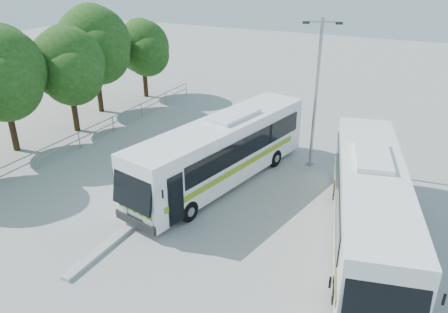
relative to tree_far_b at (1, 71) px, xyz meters
The scene contains 10 objects.
ground 13.85m from the tree_far_b, ahead, with size 100.00×100.00×0.00m, color gray.
kerb_divider 11.65m from the tree_far_b, ahead, with size 0.40×16.00×0.15m, color #B2B2AD.
railing 5.62m from the tree_far_b, 42.90° to the left, with size 0.06×22.00×1.00m.
tree_far_b is the anchor object (origin of this frame).
tree_far_c 4.01m from the tree_far_b, 77.09° to the left, with size 4.97×4.69×6.49m.
tree_far_d 7.61m from the tree_far_b, 92.23° to the left, with size 5.62×5.30×7.33m.
tree_far_e 12.13m from the tree_far_b, 88.17° to the left, with size 4.54×4.28×5.92m.
coach_main 12.73m from the tree_far_b, ahead, with size 4.51×11.49×3.13m.
coach_adjacent 19.65m from the tree_far_b, ahead, with size 4.78×11.53×3.14m.
lamppost 16.56m from the tree_far_b, 19.50° to the left, with size 1.81×0.70×7.55m.
Camera 1 is at (7.80, -14.14, 10.07)m, focal length 35.00 mm.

